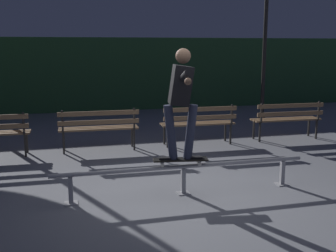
% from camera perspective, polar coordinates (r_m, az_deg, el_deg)
% --- Properties ---
extents(ground_plane, '(90.00, 90.00, 0.00)m').
position_cam_1_polar(ground_plane, '(6.06, 2.28, -9.43)').
color(ground_plane, slate).
extents(hedge_backdrop, '(24.00, 1.20, 2.38)m').
position_cam_1_polar(hedge_backdrop, '(14.35, -7.88, 7.16)').
color(hedge_backdrop, '#2D5B33').
rests_on(hedge_backdrop, ground).
extents(grind_rail, '(3.74, 0.18, 0.43)m').
position_cam_1_polar(grind_rail, '(6.01, 2.12, -6.25)').
color(grind_rail, '#9E9EA3').
rests_on(grind_rail, ground).
extents(skateboard, '(0.80, 0.32, 0.09)m').
position_cam_1_polar(skateboard, '(5.95, 1.71, -4.67)').
color(skateboard, black).
rests_on(skateboard, grind_rail).
extents(skateboarder, '(0.63, 1.39, 1.56)m').
position_cam_1_polar(skateboarder, '(5.77, 1.80, 4.33)').
color(skateboarder, black).
rests_on(skateboarder, skateboard).
extents(park_bench_left_center, '(1.61, 0.45, 0.88)m').
position_cam_1_polar(park_bench_left_center, '(8.48, -9.49, 0.11)').
color(park_bench_left_center, '#282623').
rests_on(park_bench_left_center, ground).
extents(park_bench_right_center, '(1.61, 0.45, 0.88)m').
position_cam_1_polar(park_bench_right_center, '(8.91, 4.23, 0.75)').
color(park_bench_right_center, '#282623').
rests_on(park_bench_right_center, ground).
extents(park_bench_rightmost, '(1.61, 0.45, 0.88)m').
position_cam_1_polar(park_bench_rightmost, '(9.79, 16.10, 1.27)').
color(park_bench_rightmost, '#282623').
rests_on(park_bench_rightmost, ground).
extents(lamp_post_right, '(0.32, 0.32, 3.90)m').
position_cam_1_polar(lamp_post_right, '(12.25, 13.21, 12.39)').
color(lamp_post_right, '#282623').
rests_on(lamp_post_right, ground).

